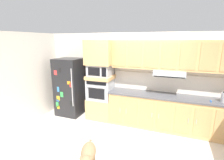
{
  "coord_description": "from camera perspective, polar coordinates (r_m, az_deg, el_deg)",
  "views": [
    {
      "loc": [
        0.99,
        -3.6,
        2.3
      ],
      "look_at": [
        -0.56,
        0.54,
        1.25
      ],
      "focal_mm": 27.12,
      "sensor_mm": 36.0,
      "label": 1
    }
  ],
  "objects": [
    {
      "name": "back_kitchen_wall",
      "position": [
        4.92,
        8.42,
        0.91
      ],
      "size": [
        6.2,
        0.12,
        2.5
      ],
      "primitive_type": "cube",
      "color": "beige",
      "rests_on": "ground"
    },
    {
      "name": "microwave",
      "position": [
        4.85,
        -3.96,
        3.36
      ],
      "size": [
        0.64,
        0.54,
        0.32
      ],
      "color": "#A8AAAF",
      "rests_on": "appliance_mid_shelf"
    },
    {
      "name": "lower_cabinet_run",
      "position": [
        4.73,
        17.38,
        -10.45
      ],
      "size": [
        2.94,
        0.63,
        0.88
      ],
      "color": "tan",
      "rests_on": "ground"
    },
    {
      "name": "backsplash_panel",
      "position": [
        4.77,
        18.2,
        -1.01
      ],
      "size": [
        2.98,
        0.02,
        0.5
      ],
      "primitive_type": "cube",
      "color": "silver",
      "rests_on": "countertop_slab"
    },
    {
      "name": "upper_cabinet_with_hood",
      "position": [
        4.49,
        18.8,
        7.57
      ],
      "size": [
        2.94,
        0.48,
        0.88
      ],
      "color": "tan",
      "rests_on": "backsplash_panel"
    },
    {
      "name": "side_panel_left",
      "position": [
        5.33,
        -25.43,
        0.7
      ],
      "size": [
        0.12,
        7.1,
        2.5
      ],
      "primitive_type": "cube",
      "color": "beige",
      "rests_on": "ground"
    },
    {
      "name": "built_in_oven",
      "position": [
        4.98,
        -3.86,
        -3.0
      ],
      "size": [
        0.7,
        0.62,
        0.6
      ],
      "color": "#A8AAAF",
      "rests_on": "oven_base_cabinet"
    },
    {
      "name": "ground_plane",
      "position": [
        4.38,
        4.57,
        -18.32
      ],
      "size": [
        9.6,
        9.6,
        0.0
      ],
      "primitive_type": "plane",
      "color": "beige"
    },
    {
      "name": "dog",
      "position": [
        3.11,
        -8.07,
        -23.76
      ],
      "size": [
        0.43,
        0.83,
        0.63
      ],
      "rotation": [
        0.0,
        0.0,
        -1.19
      ],
      "color": "#997551",
      "rests_on": "ground"
    },
    {
      "name": "appliance_mid_shelf",
      "position": [
        4.89,
        -3.91,
        0.94
      ],
      "size": [
        0.74,
        0.62,
        0.1
      ],
      "primitive_type": "cube",
      "color": "tan",
      "rests_on": "built_in_oven"
    },
    {
      "name": "refrigerator",
      "position": [
        5.42,
        -14.02,
        -2.24
      ],
      "size": [
        0.76,
        0.73,
        1.76
      ],
      "color": "black",
      "rests_on": "ground"
    },
    {
      "name": "oven_base_cabinet",
      "position": [
        5.18,
        -3.74,
        -9.37
      ],
      "size": [
        0.74,
        0.62,
        0.6
      ],
      "primitive_type": "cube",
      "color": "tan",
      "rests_on": "ground"
    },
    {
      "name": "appliance_upper_cabinet",
      "position": [
        4.79,
        -4.05,
        9.26
      ],
      "size": [
        0.74,
        0.62,
        0.68
      ],
      "primitive_type": "cube",
      "color": "tan",
      "rests_on": "microwave"
    },
    {
      "name": "countertop_slab",
      "position": [
        4.57,
        17.78,
        -5.14
      ],
      "size": [
        2.98,
        0.64,
        0.04
      ],
      "primitive_type": "cube",
      "color": "#4C4C51",
      "rests_on": "lower_cabinet_run"
    },
    {
      "name": "screwdriver",
      "position": [
        4.52,
        30.49,
        -6.16
      ],
      "size": [
        0.13,
        0.12,
        0.03
      ],
      "color": "blue",
      "rests_on": "countertop_slab"
    }
  ]
}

